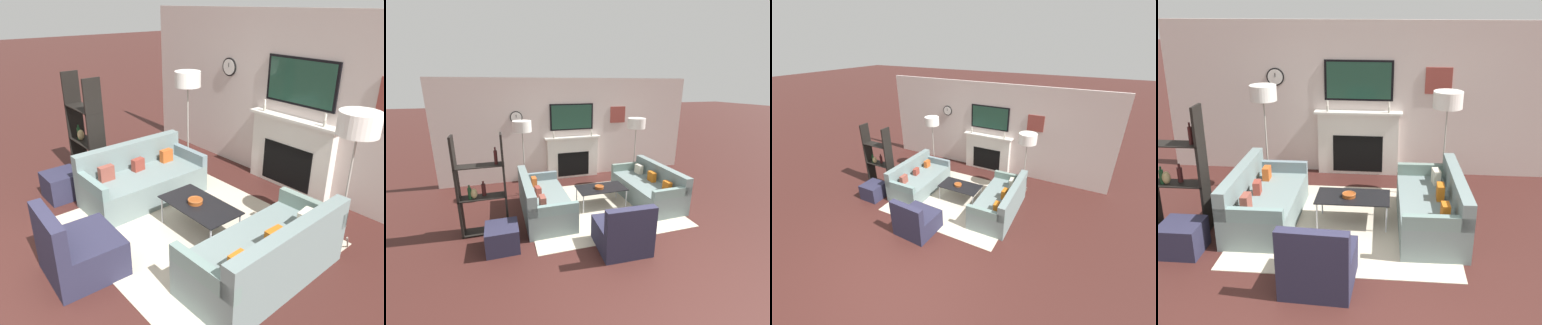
{
  "view_description": "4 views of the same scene",
  "coord_description": "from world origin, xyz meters",
  "views": [
    {
      "loc": [
        3.18,
        -0.34,
        2.78
      ],
      "look_at": [
        -0.27,
        2.56,
        0.83
      ],
      "focal_mm": 35.0,
      "sensor_mm": 36.0,
      "label": 1
    },
    {
      "loc": [
        -1.89,
        -2.34,
        2.54
      ],
      "look_at": [
        -0.28,
        2.94,
        0.85
      ],
      "focal_mm": 24.0,
      "sensor_mm": 36.0,
      "label": 2
    },
    {
      "loc": [
        2.79,
        -2.59,
        3.82
      ],
      "look_at": [
        0.12,
        2.52,
        1.03
      ],
      "focal_mm": 24.0,
      "sensor_mm": 36.0,
      "label": 3
    },
    {
      "loc": [
        0.57,
        -3.34,
        3.06
      ],
      "look_at": [
        -0.0,
        2.8,
        0.77
      ],
      "focal_mm": 42.0,
      "sensor_mm": 36.0,
      "label": 4
    }
  ],
  "objects": [
    {
      "name": "decorative_bowl",
      "position": [
        0.02,
        2.36,
        0.45
      ],
      "size": [
        0.2,
        0.2,
        0.06
      ],
      "color": "#934218",
      "rests_on": "coffee_table"
    },
    {
      "name": "armchair",
      "position": [
        -0.17,
        0.86,
        0.28
      ],
      "size": [
        0.81,
        0.81,
        0.84
      ],
      "color": "#27263D",
      "rests_on": "ground_plane"
    },
    {
      "name": "ottoman",
      "position": [
        -2.0,
        1.42,
        0.2
      ],
      "size": [
        0.51,
        0.51,
        0.4
      ],
      "color": "#27263D",
      "rests_on": "ground_plane"
    },
    {
      "name": "ground_plane",
      "position": [
        0.0,
        0.0,
        0.0
      ],
      "size": [
        60.0,
        60.0,
        0.0
      ],
      "primitive_type": "plane",
      "color": "#3D1C19"
    },
    {
      "name": "floor_lamp_right",
      "position": [
        1.42,
        3.44,
        1.57
      ],
      "size": [
        0.45,
        0.45,
        1.73
      ],
      "color": "#9E998E",
      "rests_on": "ground_plane"
    },
    {
      "name": "shelf_unit",
      "position": [
        -2.27,
        2.01,
        0.81
      ],
      "size": [
        0.79,
        0.28,
        1.77
      ],
      "color": "black",
      "rests_on": "ground_plane"
    },
    {
      "name": "coffee_table",
      "position": [
        0.08,
        2.39,
        0.39
      ],
      "size": [
        1.04,
        0.57,
        0.42
      ],
      "color": "black",
      "rests_on": "ground_plane"
    },
    {
      "name": "couch_right",
      "position": [
        1.19,
        2.35,
        0.29
      ],
      "size": [
        0.9,
        1.87,
        0.8
      ],
      "color": "slate",
      "rests_on": "ground_plane"
    },
    {
      "name": "fireplace_wall",
      "position": [
        0.0,
        4.45,
        1.23
      ],
      "size": [
        7.0,
        0.28,
        2.7
      ],
      "color": "beige",
      "rests_on": "ground_plane"
    },
    {
      "name": "couch_left",
      "position": [
        -1.2,
        2.35,
        0.28
      ],
      "size": [
        0.89,
        1.8,
        0.81
      ],
      "color": "slate",
      "rests_on": "ground_plane"
    },
    {
      "name": "area_rug",
      "position": [
        0.0,
        2.35,
        0.01
      ],
      "size": [
        3.0,
        2.62,
        0.01
      ],
      "color": "beige",
      "rests_on": "ground_plane"
    },
    {
      "name": "floor_lamp_left",
      "position": [
        -1.42,
        3.44,
        1.62
      ],
      "size": [
        0.42,
        0.42,
        1.77
      ],
      "color": "#9E998E",
      "rests_on": "ground_plane"
    }
  ]
}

